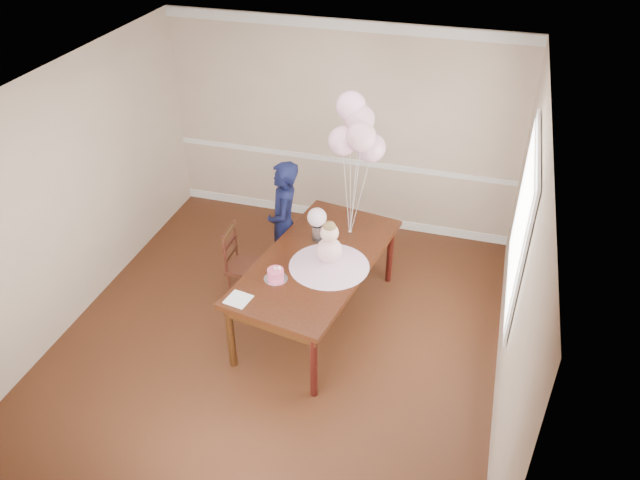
{
  "coord_description": "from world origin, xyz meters",
  "views": [
    {
      "loc": [
        1.81,
        -4.61,
        4.58
      ],
      "look_at": [
        0.33,
        0.42,
        1.05
      ],
      "focal_mm": 35.0,
      "sensor_mm": 36.0,
      "label": 1
    }
  ],
  "objects_px": {
    "dining_chair_seat": "(247,266)",
    "birthday_cake": "(276,274)",
    "dining_table_top": "(317,261)",
    "woman": "(284,224)"
  },
  "relations": [
    {
      "from": "dining_table_top",
      "to": "woman",
      "type": "relative_size",
      "value": 1.4
    },
    {
      "from": "dining_chair_seat",
      "to": "woman",
      "type": "height_order",
      "value": "woman"
    },
    {
      "from": "dining_table_top",
      "to": "birthday_cake",
      "type": "distance_m",
      "value": 0.54
    },
    {
      "from": "dining_table_top",
      "to": "woman",
      "type": "bearing_deg",
      "value": 143.45
    },
    {
      "from": "dining_chair_seat",
      "to": "woman",
      "type": "distance_m",
      "value": 0.64
    },
    {
      "from": "dining_chair_seat",
      "to": "birthday_cake",
      "type": "bearing_deg",
      "value": -47.79
    },
    {
      "from": "dining_table_top",
      "to": "dining_chair_seat",
      "type": "distance_m",
      "value": 0.99
    },
    {
      "from": "birthday_cake",
      "to": "dining_chair_seat",
      "type": "distance_m",
      "value": 0.99
    },
    {
      "from": "dining_table_top",
      "to": "woman",
      "type": "xyz_separation_m",
      "value": [
        -0.57,
        0.59,
        -0.01
      ]
    },
    {
      "from": "woman",
      "to": "dining_chair_seat",
      "type": "bearing_deg",
      "value": -56.55
    }
  ]
}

